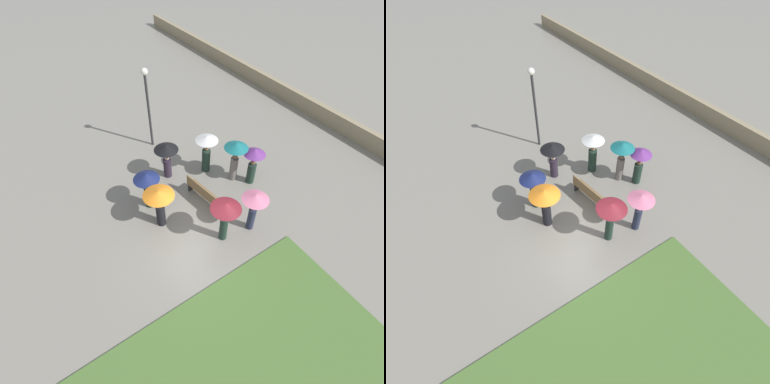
{
  "view_description": "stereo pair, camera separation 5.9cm",
  "coord_description": "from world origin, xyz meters",
  "views": [
    {
      "loc": [
        -5.55,
        3.93,
        9.65
      ],
      "look_at": [
        1.31,
        -0.64,
        1.02
      ],
      "focal_mm": 28.0,
      "sensor_mm": 36.0,
      "label": 1
    },
    {
      "loc": [
        -5.58,
        3.88,
        9.65
      ],
      "look_at": [
        1.31,
        -0.64,
        1.02
      ],
      "focal_mm": 28.0,
      "sensor_mm": 36.0,
      "label": 2
    }
  ],
  "objects": [
    {
      "name": "ground_plane",
      "position": [
        0.0,
        0.0,
        0.0
      ],
      "size": [
        90.0,
        90.0,
        0.0
      ],
      "primitive_type": "plane",
      "color": "gray"
    },
    {
      "name": "parapet_wall",
      "position": [
        0.0,
        -10.57,
        0.45
      ],
      "size": [
        45.0,
        0.35,
        0.89
      ],
      "color": "gray",
      "rests_on": "ground_plane"
    },
    {
      "name": "park_bench",
      "position": [
        1.39,
        -1.31,
        0.48
      ],
      "size": [
        2.01,
        0.66,
        0.9
      ],
      "rotation": [
        0.0,
        0.0,
        0.12
      ],
      "color": "brown",
      "rests_on": "ground_plane"
    },
    {
      "name": "lamp_post",
      "position": [
        6.16,
        -1.38,
        2.64
      ],
      "size": [
        0.32,
        0.32,
        4.06
      ],
      "color": "#2D2D30",
      "rests_on": "ground_plane"
    },
    {
      "name": "crowd_person_white",
      "position": [
        3.01,
        -2.55,
        1.29
      ],
      "size": [
        1.03,
        1.03,
        1.93
      ],
      "rotation": [
        0.0,
        0.0,
        1.76
      ],
      "color": "#1E3328",
      "rests_on": "ground_plane"
    },
    {
      "name": "crowd_person_black",
      "position": [
        3.65,
        -0.84,
        1.32
      ],
      "size": [
        1.09,
        1.09,
        1.8
      ],
      "rotation": [
        0.0,
        0.0,
        5.32
      ],
      "color": "#2D2333",
      "rests_on": "ground_plane"
    },
    {
      "name": "crowd_person_teal",
      "position": [
        1.83,
        -3.24,
        1.45
      ],
      "size": [
        1.05,
        1.05,
        2.01
      ],
      "rotation": [
        0.0,
        0.0,
        5.52
      ],
      "color": "slate",
      "rests_on": "ground_plane"
    },
    {
      "name": "crowd_person_navy",
      "position": [
        2.47,
        0.73,
        1.34
      ],
      "size": [
        1.06,
        1.06,
        1.81
      ],
      "rotation": [
        0.0,
        0.0,
        1.07
      ],
      "color": "#1E3328",
      "rests_on": "ground_plane"
    },
    {
      "name": "crowd_person_purple",
      "position": [
        1.23,
        -3.77,
        1.26
      ],
      "size": [
        0.95,
        0.95,
        1.86
      ],
      "rotation": [
        0.0,
        0.0,
        5.38
      ],
      "color": "#1E3328",
      "rests_on": "ground_plane"
    },
    {
      "name": "crowd_person_orange",
      "position": [
        1.36,
        0.8,
        1.37
      ],
      "size": [
        1.19,
        1.19,
        1.86
      ],
      "rotation": [
        0.0,
        0.0,
        1.62
      ],
      "color": "black",
      "rests_on": "ground_plane"
    },
    {
      "name": "crowd_person_maroon",
      "position": [
        -0.56,
        -0.81,
        1.54
      ],
      "size": [
        1.13,
        1.13,
        1.98
      ],
      "rotation": [
        0.0,
        0.0,
        1.9
      ],
      "color": "#1E3328",
      "rests_on": "ground_plane"
    },
    {
      "name": "crowd_person_pink",
      "position": [
        -0.76,
        -2.02,
        1.42
      ],
      "size": [
        1.02,
        1.02,
        1.88
      ],
      "rotation": [
        0.0,
        0.0,
        3.75
      ],
      "color": "#282D47",
      "rests_on": "ground_plane"
    }
  ]
}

